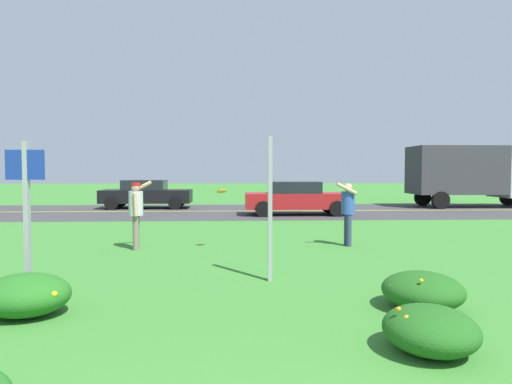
# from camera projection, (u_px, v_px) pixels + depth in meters

# --- Properties ---
(ground_plane) EXTENTS (120.00, 120.00, 0.00)m
(ground_plane) POSITION_uv_depth(u_px,v_px,m) (234.00, 247.00, 11.54)
(ground_plane) COLOR #387A2D
(highway_strip) EXTENTS (120.00, 8.52, 0.01)m
(highway_strip) POSITION_uv_depth(u_px,v_px,m) (234.00, 211.00, 21.74)
(highway_strip) COLOR #38383A
(highway_strip) RESTS_ON ground
(highway_center_stripe) EXTENTS (120.00, 0.16, 0.00)m
(highway_center_stripe) POSITION_uv_depth(u_px,v_px,m) (234.00, 211.00, 21.74)
(highway_center_stripe) COLOR yellow
(highway_center_stripe) RESTS_ON ground
(daylily_clump_near_camera) EXTENTS (1.11, 1.16, 0.51)m
(daylily_clump_near_camera) POSITION_uv_depth(u_px,v_px,m) (423.00, 290.00, 6.33)
(daylily_clump_near_camera) COLOR #1E5619
(daylily_clump_near_camera) RESTS_ON ground
(daylily_clump_mid_center) EXTENTS (1.14, 1.02, 0.55)m
(daylily_clump_mid_center) POSITION_uv_depth(u_px,v_px,m) (26.00, 295.00, 6.00)
(daylily_clump_mid_center) COLOR #23661E
(daylily_clump_mid_center) RESTS_ON ground
(daylily_clump_front_right) EXTENTS (0.98, 1.05, 0.50)m
(daylily_clump_front_right) POSITION_uv_depth(u_px,v_px,m) (430.00, 330.00, 4.79)
(daylily_clump_front_right) COLOR #1E5619
(daylily_clump_front_right) RESTS_ON ground
(sign_post_near_path) EXTENTS (0.56, 0.10, 2.34)m
(sign_post_near_path) POSITION_uv_depth(u_px,v_px,m) (26.00, 203.00, 6.76)
(sign_post_near_path) COLOR #93969B
(sign_post_near_path) RESTS_ON ground
(sign_post_by_roadside) EXTENTS (0.07, 0.10, 2.49)m
(sign_post_by_roadside) POSITION_uv_depth(u_px,v_px,m) (270.00, 209.00, 7.89)
(sign_post_by_roadside) COLOR #93969B
(sign_post_by_roadside) RESTS_ON ground
(person_thrower_red_cap_gray_shirt) EXTENTS (0.54, 0.51, 1.67)m
(person_thrower_red_cap_gray_shirt) POSITION_uv_depth(u_px,v_px,m) (136.00, 209.00, 11.06)
(person_thrower_red_cap_gray_shirt) COLOR #B2B2B7
(person_thrower_red_cap_gray_shirt) RESTS_ON ground
(person_catcher_blue_shirt) EXTENTS (0.53, 0.51, 1.62)m
(person_catcher_blue_shirt) POSITION_uv_depth(u_px,v_px,m) (348.00, 209.00, 11.62)
(person_catcher_blue_shirt) COLOR #2D4C9E
(person_catcher_blue_shirt) RESTS_ON ground
(frisbee_orange) EXTENTS (0.25, 0.23, 0.12)m
(frisbee_orange) POSITION_uv_depth(u_px,v_px,m) (222.00, 191.00, 10.99)
(frisbee_orange) COLOR orange
(car_black_center_left) EXTENTS (4.50, 2.00, 1.45)m
(car_black_center_left) POSITION_uv_depth(u_px,v_px,m) (146.00, 194.00, 23.40)
(car_black_center_left) COLOR black
(car_black_center_left) RESTS_ON ground
(car_red_center_right) EXTENTS (4.50, 2.00, 1.45)m
(car_red_center_right) POSITION_uv_depth(u_px,v_px,m) (297.00, 198.00, 19.92)
(car_red_center_right) COLOR maroon
(car_red_center_right) RESTS_ON ground
(box_truck_silver) EXTENTS (6.70, 2.46, 3.20)m
(box_truck_silver) POSITION_uv_depth(u_px,v_px,m) (472.00, 173.00, 24.16)
(box_truck_silver) COLOR #B7BABF
(box_truck_silver) RESTS_ON ground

